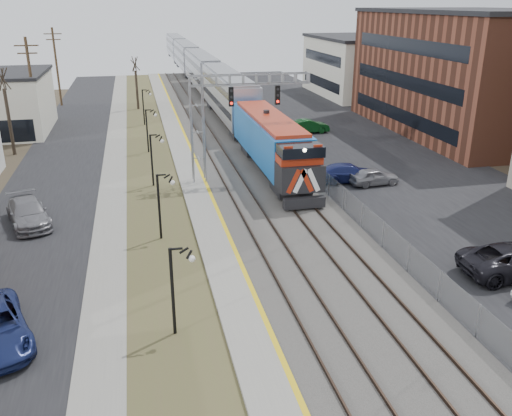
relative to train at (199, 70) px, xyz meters
name	(u,v)px	position (x,y,z in m)	size (l,w,h in m)	color
street_west	(60,166)	(-17.00, -41.16, -2.92)	(7.00, 120.00, 0.04)	black
sidewalk	(115,163)	(-12.50, -41.16, -2.90)	(2.00, 120.00, 0.08)	gray
grass_median	(150,161)	(-9.50, -41.16, -2.91)	(4.00, 120.00, 0.06)	#4D4F2A
platform	(184,158)	(-6.50, -41.16, -2.82)	(2.00, 120.00, 0.24)	gray
ballast_bed	(240,155)	(-1.50, -41.16, -2.84)	(8.00, 120.00, 0.20)	#595651
parking_lot	(363,148)	(10.50, -41.16, -2.92)	(16.00, 120.00, 0.04)	black
platform_edge	(194,156)	(-5.62, -41.16, -2.69)	(0.24, 120.00, 0.01)	gold
track_near	(218,154)	(-3.50, -41.16, -2.66)	(1.58, 120.00, 0.15)	#2D2119
track_far	(256,152)	(0.00, -41.16, -2.66)	(1.58, 120.00, 0.15)	#2D2119
train	(199,70)	(0.00, 0.00, 0.00)	(3.00, 108.65, 5.33)	blue
signal_gantry	(220,110)	(-4.28, -48.17, 2.65)	(9.00, 1.07, 8.15)	gray
lampposts	(159,206)	(-9.50, -57.87, -0.94)	(0.14, 62.14, 4.00)	black
fence	(284,145)	(2.70, -41.16, -2.14)	(0.04, 120.00, 1.60)	gray
bare_trees	(48,126)	(-18.16, -37.25, -0.24)	(12.30, 42.30, 5.95)	#382D23
car_lot_d	(348,173)	(5.29, -50.40, -2.24)	(1.97, 4.84, 1.40)	navy
car_lot_e	(374,177)	(6.89, -51.56, -2.29)	(1.53, 3.79, 1.29)	gray
car_lot_f	(308,127)	(7.35, -33.87, -2.22)	(1.52, 4.34, 1.43)	#0C3E15
car_street_b	(28,213)	(-17.44, -54.12, -2.17)	(2.15, 5.30, 1.54)	slate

